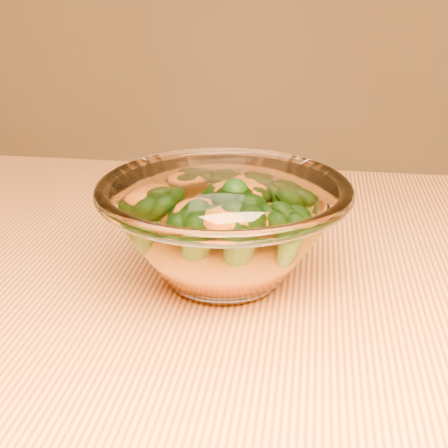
% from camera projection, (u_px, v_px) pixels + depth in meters
% --- Properties ---
extents(glass_bowl, '(0.20, 0.20, 0.09)m').
position_uv_depth(glass_bowl, '(224.00, 229.00, 0.49)').
color(glass_bowl, white).
rests_on(glass_bowl, table).
extents(cheese_sauce, '(0.11, 0.11, 0.03)m').
position_uv_depth(cheese_sauce, '(224.00, 250.00, 0.49)').
color(cheese_sauce, orange).
rests_on(cheese_sauce, glass_bowl).
extents(broccoli_heap, '(0.12, 0.12, 0.06)m').
position_uv_depth(broccoli_heap, '(225.00, 217.00, 0.49)').
color(broccoli_heap, black).
rests_on(broccoli_heap, cheese_sauce).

